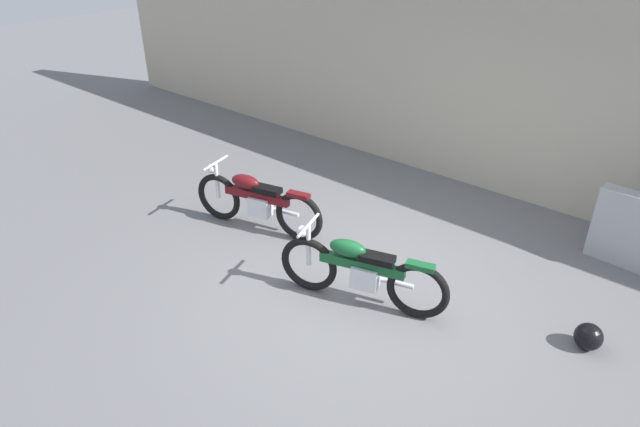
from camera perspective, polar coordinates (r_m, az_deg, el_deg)
ground_plane at (r=6.32m, az=4.50°, el=-7.96°), size 40.00×40.00×0.00m
building_wall at (r=8.44m, az=19.37°, el=12.39°), size 18.00×0.30×3.20m
stone_marker at (r=7.47m, az=29.35°, el=-1.46°), size 0.78×0.26×0.93m
helmet at (r=6.10m, az=26.20°, el=-11.44°), size 0.27×0.27×0.27m
motorcycle_green at (r=5.91m, az=4.21°, el=-5.98°), size 1.85×0.76×0.86m
motorcycle_maroon at (r=7.30m, az=-6.66°, el=1.30°), size 1.89×0.69×0.87m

